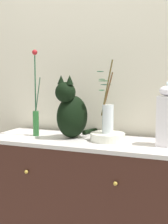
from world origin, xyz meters
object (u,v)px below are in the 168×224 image
(sideboard, at_px, (84,200))
(jar_lidded_porcelain, at_px, (167,117))
(cat_sitting, at_px, (71,112))
(bowl_porcelain, at_px, (108,137))
(vase_glass_clear, at_px, (107,115))
(vase_slim_green, at_px, (36,111))

(sideboard, xyz_separation_m, jar_lidded_porcelain, (0.53, 0.01, 0.59))
(cat_sitting, relative_size, bowl_porcelain, 2.05)
(jar_lidded_porcelain, bearing_deg, bowl_porcelain, 179.34)
(jar_lidded_porcelain, bearing_deg, vase_glass_clear, 178.74)
(cat_sitting, bearing_deg, sideboard, -9.57)
(bowl_porcelain, bearing_deg, sideboard, -175.93)
(cat_sitting, height_order, jar_lidded_porcelain, cat_sitting)
(cat_sitting, height_order, bowl_porcelain, cat_sitting)
(cat_sitting, xyz_separation_m, jar_lidded_porcelain, (0.62, -0.01, 0.00))
(cat_sitting, bearing_deg, bowl_porcelain, -1.13)
(cat_sitting, relative_size, jar_lidded_porcelain, 1.20)
(vase_glass_clear, distance_m, jar_lidded_porcelain, 0.37)
(sideboard, height_order, cat_sitting, cat_sitting)
(sideboard, xyz_separation_m, vase_glass_clear, (0.15, 0.02, 0.58))
(vase_slim_green, xyz_separation_m, bowl_porcelain, (0.51, 0.02, -0.14))
(bowl_porcelain, height_order, vase_glass_clear, vase_glass_clear)
(cat_sitting, bearing_deg, jar_lidded_porcelain, -0.85)
(cat_sitting, distance_m, bowl_porcelain, 0.29)
(cat_sitting, height_order, vase_glass_clear, vase_glass_clear)
(vase_glass_clear, bearing_deg, sideboard, -174.37)
(bowl_porcelain, bearing_deg, vase_glass_clear, 136.99)
(sideboard, bearing_deg, bowl_porcelain, 4.07)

